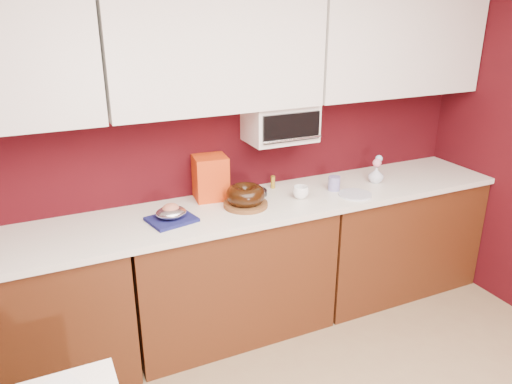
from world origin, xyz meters
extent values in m
cube|color=#3D080D|center=(0.00, 2.25, 1.25)|extent=(4.00, 0.02, 2.50)
cube|color=#4C230F|center=(-1.33, 1.94, 0.43)|extent=(1.31, 0.58, 0.86)
cube|color=#4C230F|center=(0.00, 1.94, 0.43)|extent=(1.31, 0.58, 0.86)
cube|color=#4C230F|center=(1.33, 1.94, 0.43)|extent=(1.31, 0.58, 0.86)
cube|color=white|center=(0.00, 1.94, 0.88)|extent=(4.00, 0.62, 0.04)
cube|color=white|center=(0.00, 2.08, 1.85)|extent=(1.31, 0.33, 0.70)
cube|color=white|center=(1.33, 2.08, 1.85)|extent=(1.31, 0.33, 0.70)
cube|color=white|center=(0.45, 2.10, 1.38)|extent=(0.45, 0.30, 0.25)
cube|color=black|center=(0.45, 1.94, 1.38)|extent=(0.40, 0.02, 0.18)
cylinder|color=silver|center=(0.45, 1.93, 1.30)|extent=(0.42, 0.02, 0.02)
cylinder|color=brown|center=(0.12, 1.92, 0.91)|extent=(0.33, 0.33, 0.03)
torus|color=black|center=(0.12, 1.92, 0.98)|extent=(0.29, 0.29, 0.10)
cube|color=#161954|center=(-0.38, 1.90, 0.91)|extent=(0.30, 0.27, 0.02)
ellipsoid|color=silver|center=(-0.38, 1.90, 0.96)|extent=(0.20, 0.17, 0.07)
ellipsoid|color=#C7745B|center=(-0.38, 1.90, 0.98)|extent=(0.13, 0.12, 0.07)
cube|color=#B3190B|center=(-0.03, 2.15, 1.04)|extent=(0.23, 0.21, 0.29)
cylinder|color=black|center=(0.25, 2.09, 0.92)|extent=(0.24, 0.24, 0.03)
imported|color=white|center=(0.50, 1.89, 0.95)|extent=(0.13, 0.13, 0.10)
cylinder|color=navy|center=(0.79, 1.93, 0.95)|extent=(0.08, 0.08, 0.10)
imported|color=silver|center=(1.15, 1.94, 0.96)|extent=(0.09, 0.09, 0.13)
sphere|color=pink|center=(1.15, 1.94, 1.05)|extent=(0.06, 0.06, 0.06)
sphere|color=#9AD4F6|center=(1.18, 1.96, 1.07)|extent=(0.05, 0.05, 0.05)
cylinder|color=silver|center=(0.86, 1.79, 0.91)|extent=(0.27, 0.27, 0.01)
cylinder|color=olive|center=(0.42, 2.14, 0.94)|extent=(0.04, 0.04, 0.09)
camera|label=1|loc=(-1.07, -0.77, 2.12)|focal=35.00mm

